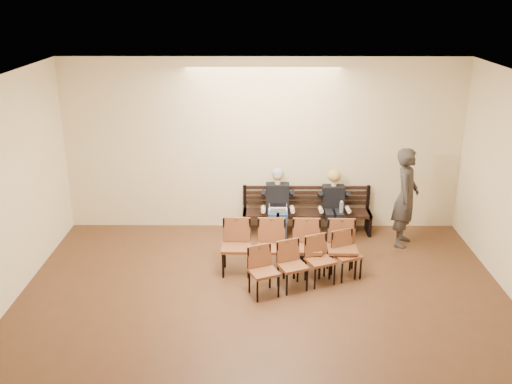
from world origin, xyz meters
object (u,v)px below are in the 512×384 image
at_px(seated_woman, 333,206).
at_px(water_bottle, 341,213).
at_px(passerby, 406,190).
at_px(bag, 293,251).
at_px(bench, 306,222).
at_px(seated_man, 278,203).
at_px(laptop, 278,211).
at_px(chair_row_front, 307,264).
at_px(chair_row_back, 289,248).

relative_size(seated_woman, water_bottle, 5.13).
bearing_deg(passerby, bag, 129.15).
height_order(bench, water_bottle, water_bottle).
height_order(water_bottle, passerby, passerby).
height_order(seated_man, passerby, passerby).
height_order(laptop, chair_row_front, chair_row_front).
distance_m(seated_woman, bag, 1.46).
height_order(seated_man, bag, seated_man).
relative_size(bench, water_bottle, 10.65).
bearing_deg(seated_man, chair_row_front, -78.45).
relative_size(seated_man, passerby, 0.62).
bearing_deg(laptop, chair_row_front, -68.09).
xyz_separation_m(chair_row_front, chair_row_back, (-0.27, 0.44, 0.07)).
bearing_deg(bench, seated_man, -168.70).
distance_m(bench, seated_man, 0.77).
relative_size(laptop, passerby, 0.16).
distance_m(seated_woman, chair_row_back, 1.92).
height_order(seated_woman, laptop, seated_woman).
height_order(bag, chair_row_front, chair_row_front).
xyz_separation_m(water_bottle, chair_row_front, (-0.81, -1.86, -0.16)).
bearing_deg(laptop, passerby, 4.12).
distance_m(seated_man, passerby, 2.50).
relative_size(seated_woman, passerby, 0.56).
bearing_deg(seated_woman, bench, 166.91).
relative_size(water_bottle, passerby, 0.11).
bearing_deg(bag, water_bottle, 41.35).
height_order(seated_man, chair_row_back, seated_man).
xyz_separation_m(seated_woman, passerby, (1.32, -0.40, 0.48)).
height_order(seated_woman, chair_row_front, seated_woman).
height_order(bench, chair_row_front, chair_row_front).
height_order(seated_man, seated_woman, seated_man).
distance_m(seated_man, laptop, 0.20).
bearing_deg(water_bottle, seated_woman, 118.38).
distance_m(laptop, chair_row_back, 1.49).
bearing_deg(bench, laptop, -153.69).
bearing_deg(passerby, seated_woman, 94.57).
height_order(seated_woman, water_bottle, seated_woman).
bearing_deg(bench, water_bottle, -28.67).
distance_m(bag, chair_row_front, 1.05).
relative_size(bag, chair_row_front, 0.21).
distance_m(laptop, water_bottle, 1.23).
xyz_separation_m(passerby, chair_row_front, (-2.01, -1.69, -0.70)).
xyz_separation_m(seated_man, seated_woman, (1.12, 0.00, -0.06)).
distance_m(bag, passerby, 2.47).
height_order(bench, chair_row_back, chair_row_back).
relative_size(bag, passerby, 0.19).
xyz_separation_m(bag, chair_row_front, (0.16, -1.00, 0.26)).
xyz_separation_m(seated_woman, chair_row_front, (-0.69, -2.09, -0.22)).
bearing_deg(seated_man, laptop, -87.45).
height_order(bench, seated_woman, seated_woman).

